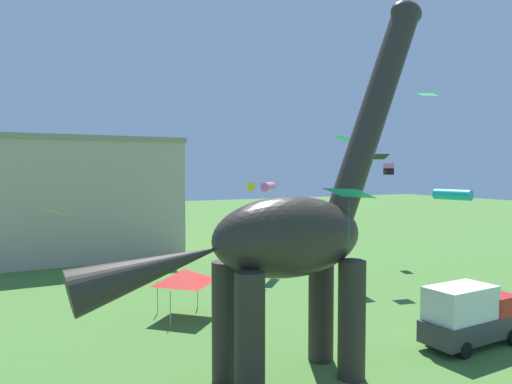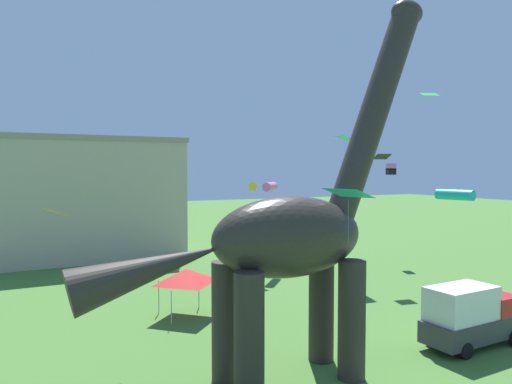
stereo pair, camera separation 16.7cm
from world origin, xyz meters
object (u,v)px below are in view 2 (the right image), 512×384
kite_near_low (267,187)px  kite_mid_center (382,157)px  festival_canopy_tent (186,276)px  kite_mid_left (457,195)px  dinosaur_sculpture (288,237)px  kite_trailing (430,94)px  kite_far_left (391,169)px  kite_mid_right (57,213)px  kite_near_high (260,220)px  parked_box_truck (470,315)px  kite_apex (345,138)px  kite_drifting (349,193)px

kite_near_low → kite_mid_center: (6.42, -7.79, 2.57)m
festival_canopy_tent → kite_near_low: bearing=41.3°
kite_mid_left → dinosaur_sculpture: bearing=-155.9°
kite_trailing → kite_far_left: kite_trailing is taller
kite_near_low → kite_far_left: 13.52m
kite_mid_center → kite_far_left: size_ratio=1.29×
kite_mid_center → kite_trailing: 5.98m
dinosaur_sculpture → kite_trailing: dinosaur_sculpture is taller
kite_mid_right → kite_near_high: (16.37, 13.94, -2.37)m
parked_box_truck → kite_mid_right: size_ratio=4.48×
kite_apex → kite_drifting: (-13.95, -18.42, -3.50)m
kite_mid_right → kite_far_left: size_ratio=1.12×
kite_near_high → kite_drifting: size_ratio=0.68×
kite_mid_right → kite_near_high: 21.63m
parked_box_truck → kite_mid_right: bearing=166.4°
kite_far_left → kite_apex: 9.80m
dinosaur_sculpture → kite_near_low: (9.86, 20.17, 1.36)m
dinosaur_sculpture → kite_drifting: dinosaur_sculpture is taller
kite_near_low → kite_apex: size_ratio=1.37×
kite_near_low → kite_drifting: (-9.26, -23.55, 0.65)m
dinosaur_sculpture → kite_trailing: bearing=40.2°
kite_far_left → kite_near_low: bearing=174.2°
kite_mid_center → kite_mid_right: size_ratio=1.15×
kite_mid_right → kite_mid_left: kite_mid_right is taller
parked_box_truck → festival_canopy_tent: 16.27m
kite_far_left → kite_mid_right: bearing=-153.7°
kite_far_left → kite_drifting: 31.70m
dinosaur_sculpture → kite_near_high: (7.46, 16.88, -1.18)m
parked_box_truck → kite_apex: (4.11, 15.94, 10.12)m
parked_box_truck → kite_near_high: 18.35m
parked_box_truck → kite_apex: bearing=73.2°
festival_canopy_tent → kite_apex: (15.53, 4.39, 9.22)m
kite_drifting → festival_canopy_tent: bearing=96.4°
parked_box_truck → kite_far_left: bearing=54.7°
kite_trailing → kite_mid_right: size_ratio=1.26×
festival_canopy_tent → kite_near_low: 15.29m
parked_box_truck → kite_drifting: size_ratio=2.79×
parked_box_truck → festival_canopy_tent: parked_box_truck is taller
dinosaur_sculpture → kite_mid_right: size_ratio=13.64×
kite_mid_center → kite_drifting: 22.32m
kite_trailing → kite_mid_right: (-27.54, -6.79, -7.56)m
kite_mid_right → kite_apex: bearing=27.3°
kite_apex → parked_box_truck: bearing=-104.5°
kite_mid_right → kite_far_left: bearing=26.3°
kite_mid_right → kite_drifting: (9.51, -6.32, 0.83)m
parked_box_truck → kite_mid_right: kite_mid_right is taller
kite_apex → kite_trailing: bearing=-52.4°
kite_near_low → kite_apex: bearing=-47.6°
kite_apex → kite_near_high: 9.92m
kite_near_high → kite_drifting: bearing=-108.7°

